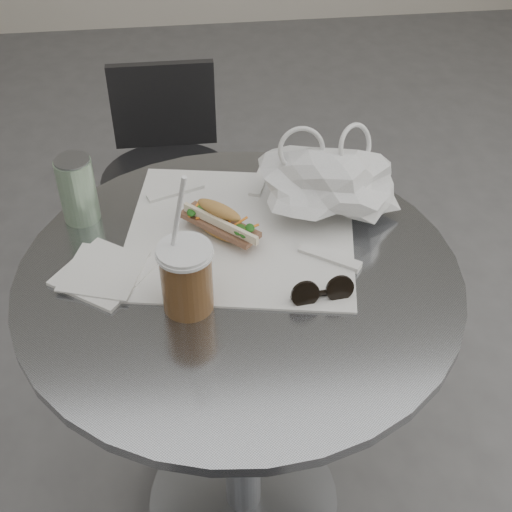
{
  "coord_description": "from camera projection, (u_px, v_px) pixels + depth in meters",
  "views": [
    {
      "loc": [
        -0.08,
        -0.69,
        1.55
      ],
      "look_at": [
        0.03,
        0.18,
        0.79
      ],
      "focal_mm": 50.0,
      "sensor_mm": 36.0,
      "label": 1
    }
  ],
  "objects": [
    {
      "name": "napkin_stack",
      "position": [
        104.0,
        273.0,
        1.2
      ],
      "size": [
        0.19,
        0.19,
        0.01
      ],
      "color": "white",
      "rests_on": "cafe_table"
    },
    {
      "name": "banh_mi",
      "position": [
        220.0,
        222.0,
        1.26
      ],
      "size": [
        0.18,
        0.19,
        0.06
      ],
      "rotation": [
        0.0,
        0.0,
        -0.77
      ],
      "color": "#C7824B",
      "rests_on": "sandwich_paper"
    },
    {
      "name": "cafe_table",
      "position": [
        241.0,
        377.0,
        1.39
      ],
      "size": [
        0.76,
        0.76,
        0.74
      ],
      "color": "slate",
      "rests_on": "ground"
    },
    {
      "name": "sunglasses",
      "position": [
        322.0,
        292.0,
        1.15
      ],
      "size": [
        0.11,
        0.03,
        0.05
      ],
      "rotation": [
        0.0,
        0.0,
        0.11
      ],
      "color": "black",
      "rests_on": "cafe_table"
    },
    {
      "name": "sandwich_paper",
      "position": [
        240.0,
        233.0,
        1.29
      ],
      "size": [
        0.47,
        0.45,
        0.0
      ],
      "primitive_type": "cube",
      "rotation": [
        0.0,
        0.0,
        -0.18
      ],
      "color": "white",
      "rests_on": "cafe_table"
    },
    {
      "name": "iced_coffee",
      "position": [
        186.0,
        277.0,
        1.11
      ],
      "size": [
        0.09,
        0.09,
        0.26
      ],
      "color": "brown",
      "rests_on": "cafe_table"
    },
    {
      "name": "chair_far",
      "position": [
        172.0,
        208.0,
        2.06
      ],
      "size": [
        0.37,
        0.37,
        0.7
      ],
      "rotation": [
        0.0,
        0.0,
        3.14
      ],
      "color": "#292A2C",
      "rests_on": "ground"
    },
    {
      "name": "plastic_bag",
      "position": [
        328.0,
        184.0,
        1.3
      ],
      "size": [
        0.29,
        0.25,
        0.12
      ],
      "primitive_type": null,
      "rotation": [
        0.0,
        0.0,
        0.31
      ],
      "color": "white",
      "rests_on": "cafe_table"
    },
    {
      "name": "drink_can",
      "position": [
        77.0,
        189.0,
        1.28
      ],
      "size": [
        0.07,
        0.07,
        0.13
      ],
      "color": "#549156",
      "rests_on": "cafe_table"
    }
  ]
}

